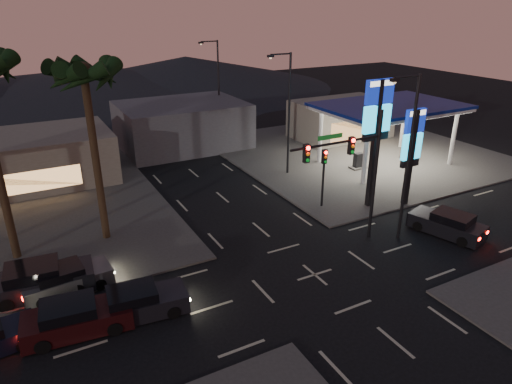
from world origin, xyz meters
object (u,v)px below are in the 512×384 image
traffic_signal_mast (354,162)px  car_lane_a_front (138,303)px  car_lane_b_mid (40,280)px  suv_station (448,224)px  car_lane_a_mid (76,318)px  car_lane_b_front (66,280)px  pylon_sign_short (412,143)px  pylon_sign_tall (377,119)px  gas_station (390,109)px

traffic_signal_mast → car_lane_a_front: traffic_signal_mast is taller
car_lane_b_mid → suv_station: size_ratio=1.08×
car_lane_a_mid → car_lane_b_front: 3.49m
car_lane_b_mid → pylon_sign_short: bearing=-1.5°
pylon_sign_tall → car_lane_b_front: pylon_sign_tall is taller
pylon_sign_tall → car_lane_a_mid: size_ratio=1.86×
car_lane_b_front → gas_station: bearing=14.6°
gas_station → car_lane_b_mid: bearing=-166.7°
pylon_sign_tall → car_lane_b_front: 21.21m
pylon_sign_tall → car_lane_b_mid: (-21.56, -0.38, -5.63)m
suv_station → car_lane_a_front: bearing=176.4°
traffic_signal_mast → car_lane_a_mid: 16.34m
car_lane_a_front → car_lane_b_mid: bearing=133.8°
car_lane_b_front → car_lane_b_mid: bearing=162.1°
pylon_sign_tall → car_lane_a_mid: 21.63m
gas_station → car_lane_a_mid: 30.24m
traffic_signal_mast → car_lane_a_front: size_ratio=1.73×
pylon_sign_short → car_lane_a_mid: pylon_sign_short is taller
gas_station → suv_station: (-5.98, -12.11, -4.39)m
pylon_sign_short → suv_station: bearing=-102.0°
pylon_sign_short → pylon_sign_tall: bearing=158.2°
gas_station → pylon_sign_tall: size_ratio=1.36×
car_lane_b_front → suv_station: 22.46m
pylon_sign_tall → traffic_signal_mast: (-4.74, -3.51, -1.17)m
gas_station → car_lane_b_mid: 30.18m
car_lane_a_front → car_lane_a_mid: bearing=176.7°
traffic_signal_mast → suv_station: traffic_signal_mast is taller
car_lane_a_mid → traffic_signal_mast: bearing=2.6°
traffic_signal_mast → suv_station: 8.01m
car_lane_a_mid → car_lane_b_mid: (-1.13, 3.86, 0.06)m
car_lane_b_front → car_lane_b_mid: car_lane_b_mid is taller
car_lane_b_front → car_lane_b_mid: (-1.15, 0.37, 0.10)m
car_lane_a_mid → pylon_sign_short: bearing=8.0°
gas_station → car_lane_b_front: size_ratio=2.70×
traffic_signal_mast → car_lane_b_front: 16.55m
gas_station → car_lane_b_front: bearing=-165.4°
car_lane_a_mid → car_lane_b_front: (0.02, 3.48, -0.05)m
suv_station → gas_station: bearing=63.7°
gas_station → traffic_signal_mast: (-12.24, -10.01, 0.15)m
car_lane_b_mid → suv_station: 23.67m
car_lane_a_mid → car_lane_b_front: size_ratio=1.07×
traffic_signal_mast → car_lane_b_front: bearing=170.0°
gas_station → suv_station: size_ratio=2.53×
pylon_sign_short → gas_station: bearing=56.3°
traffic_signal_mast → car_lane_b_mid: 17.68m
gas_station → car_lane_a_mid: bearing=-159.0°
pylon_sign_short → car_lane_a_front: size_ratio=1.52×
pylon_sign_tall → suv_station: (1.52, -5.61, -5.70)m
car_lane_a_front → suv_station: bearing=-3.6°
pylon_sign_short → suv_station: 6.16m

